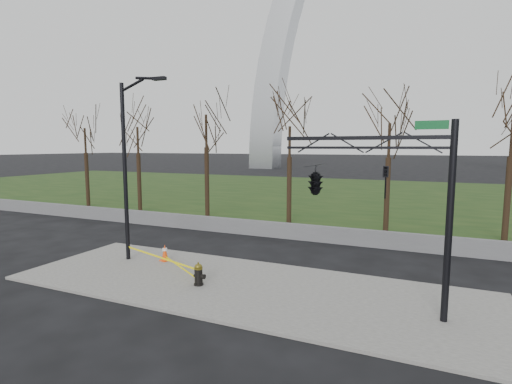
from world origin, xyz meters
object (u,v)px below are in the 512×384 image
at_px(traffic_cone, 165,253).
at_px(traffic_signal_mast, 339,181).
at_px(fire_hydrant, 199,275).
at_px(street_light, 129,159).

relative_size(traffic_cone, traffic_signal_mast, 0.12).
xyz_separation_m(traffic_cone, traffic_signal_mast, (8.08, -1.55, 3.68)).
height_order(fire_hydrant, traffic_signal_mast, traffic_signal_mast).
relative_size(fire_hydrant, traffic_signal_mast, 0.15).
bearing_deg(traffic_signal_mast, fire_hydrant, -172.30).
xyz_separation_m(street_light, traffic_signal_mast, (9.57, -1.10, -0.55)).
xyz_separation_m(fire_hydrant, traffic_cone, (-3.08, 2.04, -0.03)).
bearing_deg(fire_hydrant, traffic_signal_mast, 12.24).
distance_m(traffic_cone, street_light, 4.50).
bearing_deg(street_light, fire_hydrant, -20.40).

